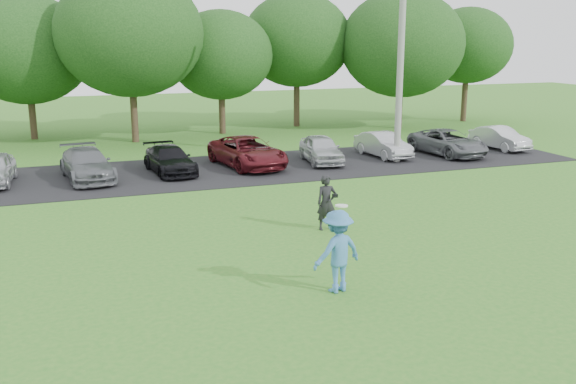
% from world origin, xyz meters
% --- Properties ---
extents(ground, '(100.00, 100.00, 0.00)m').
position_xyz_m(ground, '(0.00, 0.00, 0.00)').
color(ground, '#2C7220').
rests_on(ground, ground).
extents(parking_lot, '(32.00, 6.50, 0.03)m').
position_xyz_m(parking_lot, '(0.00, 13.00, 0.01)').
color(parking_lot, black).
rests_on(parking_lot, ground).
extents(utility_pole, '(0.28, 0.28, 10.68)m').
position_xyz_m(utility_pole, '(8.10, 12.10, 5.34)').
color(utility_pole, gray).
rests_on(utility_pole, ground).
extents(frisbee_player, '(1.29, 0.93, 1.99)m').
position_xyz_m(frisbee_player, '(-0.25, -0.36, 0.91)').
color(frisbee_player, teal).
rests_on(frisbee_player, ground).
extents(camera_bystander, '(0.59, 0.44, 1.58)m').
position_xyz_m(camera_bystander, '(1.30, 3.90, 0.79)').
color(camera_bystander, black).
rests_on(camera_bystander, ground).
extents(parked_cars, '(30.19, 5.00, 1.25)m').
position_xyz_m(parked_cars, '(0.42, 13.06, 0.61)').
color(parked_cars, silver).
rests_on(parked_cars, parking_lot).
extents(tree_row, '(42.39, 9.85, 8.64)m').
position_xyz_m(tree_row, '(1.51, 22.76, 4.91)').
color(tree_row, '#38281C').
rests_on(tree_row, ground).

